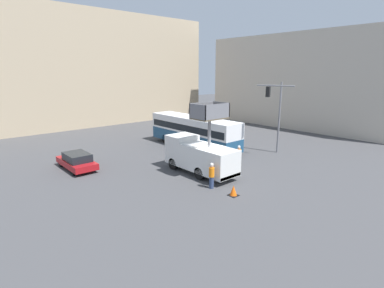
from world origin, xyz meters
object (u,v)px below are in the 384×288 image
utility_truck (199,154)px  traffic_cone_near_truck (233,191)px  parked_car_curbside (77,161)px  road_worker_near_truck (212,176)px  city_bus (194,130)px  road_worker_directing (239,156)px  traffic_light_pole (276,107)px

utility_truck → traffic_cone_near_truck: bearing=-105.8°
utility_truck → parked_car_curbside: 10.22m
road_worker_near_truck → parked_car_curbside: bearing=-58.7°
utility_truck → city_bus: utility_truck is taller
utility_truck → road_worker_directing: size_ratio=3.43×
road_worker_directing → parked_car_curbside: road_worker_directing is taller
traffic_light_pole → parked_car_curbside: 18.36m
road_worker_near_truck → city_bus: bearing=-121.6°
city_bus → road_worker_near_truck: city_bus is taller
parked_car_curbside → city_bus: bearing=-4.7°
city_bus → traffic_light_pole: size_ratio=1.65×
utility_truck → traffic_light_pole: (8.99, -0.80, 3.09)m
traffic_light_pole → traffic_cone_near_truck: traffic_light_pole is taller
utility_truck → road_worker_near_truck: utility_truck is taller
city_bus → road_worker_directing: size_ratio=6.15×
utility_truck → city_bus: bearing=51.6°
road_worker_near_truck → traffic_light_pole: bearing=-165.0°
traffic_light_pole → road_worker_near_truck: traffic_light_pole is taller
utility_truck → parked_car_curbside: size_ratio=1.42×
city_bus → road_worker_directing: 7.68m
traffic_light_pole → road_worker_directing: bearing=-178.1°
road_worker_directing → road_worker_near_truck: bearing=-60.3°
utility_truck → road_worker_near_truck: (-1.51, -2.88, -0.64)m
utility_truck → parked_car_curbside: (-6.91, 7.48, -0.85)m
traffic_light_pole → road_worker_directing: 6.53m
traffic_light_pole → traffic_cone_near_truck: (-10.32, -3.92, -4.33)m
city_bus → road_worker_near_truck: 11.53m
city_bus → utility_truck: bearing=131.8°
traffic_cone_near_truck → parked_car_curbside: 13.42m
city_bus → traffic_light_pole: (3.84, -7.28, 2.76)m
road_worker_directing → traffic_cone_near_truck: 6.24m
city_bus → parked_car_curbside: (-12.06, 1.00, -1.19)m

